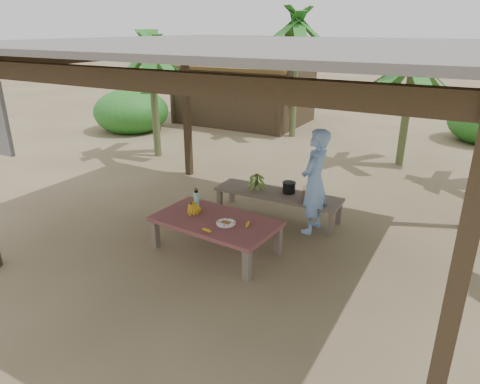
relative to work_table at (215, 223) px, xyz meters
The scene contains 17 objects.
ground 0.69m from the work_table, 46.00° to the left, with size 80.00×80.00×0.00m, color brown.
pavilion 2.40m from the work_table, 45.94° to the left, with size 6.60×5.60×2.95m.
work_table is the anchor object (origin of this frame).
bench 1.57m from the work_table, 79.40° to the left, with size 2.22×0.66×0.45m.
ripe_banana_bunch 0.49m from the work_table, behind, with size 0.29×0.25×0.17m, color yellow, non-canonical shape.
plate 0.25m from the work_table, 16.68° to the right, with size 0.27×0.27×0.04m.
loose_banana_front 0.42m from the work_table, 73.75° to the right, with size 0.04×0.15×0.04m, color yellow.
loose_banana_side 0.52m from the work_table, ahead, with size 0.04×0.16×0.04m, color yellow.
water_flask 0.62m from the work_table, 152.00° to the left, with size 0.08×0.08×0.30m.
green_banana_stalk 1.54m from the work_table, 94.46° to the left, with size 0.26×0.26×0.29m, color #598C2D, non-canonical shape.
cooking_pot 1.71m from the work_table, 74.61° to the left, with size 0.22×0.22×0.19m, color black.
skewer_rack 1.73m from the work_table, 61.20° to the left, with size 0.18×0.08×0.24m, color #A57F47, non-canonical shape.
woman 1.72m from the work_table, 52.89° to the left, with size 0.62×0.41×1.70m, color #7EA7EE.
hut 9.37m from the work_table, 116.20° to the left, with size 4.40×3.43×2.85m.
banana_plant_n 6.27m from the work_table, 74.86° to the left, with size 1.80×1.80×2.68m.
banana_plant_nw 7.85m from the work_table, 104.26° to the left, with size 1.80×1.80×3.54m.
banana_plant_w 5.66m from the work_table, 138.94° to the left, with size 1.80×1.80×2.85m.
Camera 1 is at (2.74, -5.13, 3.12)m, focal length 32.00 mm.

